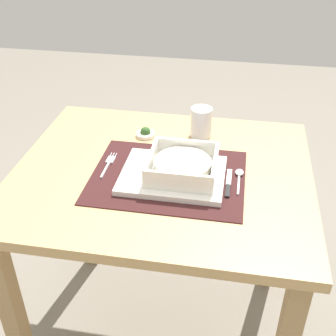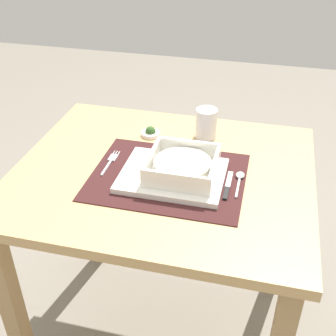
{
  "view_description": "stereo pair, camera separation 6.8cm",
  "coord_description": "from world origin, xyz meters",
  "px_view_note": "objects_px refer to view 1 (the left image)",
  "views": [
    {
      "loc": [
        0.2,
        -1.02,
        1.41
      ],
      "look_at": [
        0.02,
        -0.03,
        0.75
      ],
      "focal_mm": 46.78,
      "sensor_mm": 36.0,
      "label": 1
    },
    {
      "loc": [
        0.26,
        -1.01,
        1.41
      ],
      "look_at": [
        0.02,
        -0.03,
        0.75
      ],
      "focal_mm": 46.78,
      "sensor_mm": 36.0,
      "label": 2
    }
  ],
  "objects_px": {
    "porridge_bowl": "(183,166)",
    "fork": "(109,163)",
    "condiment_saucer": "(146,133)",
    "dining_table": "(162,202)",
    "drinking_glass": "(201,124)",
    "spoon": "(239,175)",
    "butter_knife": "(228,184)"
  },
  "relations": [
    {
      "from": "porridge_bowl",
      "to": "drinking_glass",
      "type": "xyz_separation_m",
      "value": [
        0.02,
        0.25,
        0.0
      ]
    },
    {
      "from": "condiment_saucer",
      "to": "spoon",
      "type": "bearing_deg",
      "value": -31.29
    },
    {
      "from": "condiment_saucer",
      "to": "porridge_bowl",
      "type": "bearing_deg",
      "value": -54.94
    },
    {
      "from": "dining_table",
      "to": "butter_knife",
      "type": "relative_size",
      "value": 6.44
    },
    {
      "from": "porridge_bowl",
      "to": "condiment_saucer",
      "type": "relative_size",
      "value": 3.02
    },
    {
      "from": "butter_knife",
      "to": "porridge_bowl",
      "type": "bearing_deg",
      "value": 174.72
    },
    {
      "from": "butter_knife",
      "to": "drinking_glass",
      "type": "relative_size",
      "value": 1.35
    },
    {
      "from": "fork",
      "to": "drinking_glass",
      "type": "relative_size",
      "value": 1.38
    },
    {
      "from": "porridge_bowl",
      "to": "condiment_saucer",
      "type": "bearing_deg",
      "value": 125.06
    },
    {
      "from": "condiment_saucer",
      "to": "dining_table",
      "type": "bearing_deg",
      "value": -64.43
    },
    {
      "from": "dining_table",
      "to": "fork",
      "type": "distance_m",
      "value": 0.2
    },
    {
      "from": "porridge_bowl",
      "to": "drinking_glass",
      "type": "bearing_deg",
      "value": 84.79
    },
    {
      "from": "dining_table",
      "to": "butter_knife",
      "type": "bearing_deg",
      "value": -14.07
    },
    {
      "from": "dining_table",
      "to": "drinking_glass",
      "type": "distance_m",
      "value": 0.28
    },
    {
      "from": "dining_table",
      "to": "butter_knife",
      "type": "height_order",
      "value": "butter_knife"
    },
    {
      "from": "fork",
      "to": "spoon",
      "type": "height_order",
      "value": "spoon"
    },
    {
      "from": "porridge_bowl",
      "to": "drinking_glass",
      "type": "relative_size",
      "value": 1.9
    },
    {
      "from": "porridge_bowl",
      "to": "spoon",
      "type": "height_order",
      "value": "porridge_bowl"
    },
    {
      "from": "drinking_glass",
      "to": "spoon",
      "type": "bearing_deg",
      "value": -58.89
    },
    {
      "from": "spoon",
      "to": "drinking_glass",
      "type": "bearing_deg",
      "value": 119.69
    },
    {
      "from": "dining_table",
      "to": "condiment_saucer",
      "type": "distance_m",
      "value": 0.24
    },
    {
      "from": "spoon",
      "to": "drinking_glass",
      "type": "distance_m",
      "value": 0.26
    },
    {
      "from": "dining_table",
      "to": "spoon",
      "type": "xyz_separation_m",
      "value": [
        0.22,
        0.0,
        0.12
      ]
    },
    {
      "from": "dining_table",
      "to": "drinking_glass",
      "type": "relative_size",
      "value": 8.7
    },
    {
      "from": "dining_table",
      "to": "spoon",
      "type": "bearing_deg",
      "value": 0.02
    },
    {
      "from": "drinking_glass",
      "to": "condiment_saucer",
      "type": "height_order",
      "value": "drinking_glass"
    },
    {
      "from": "dining_table",
      "to": "spoon",
      "type": "height_order",
      "value": "spoon"
    },
    {
      "from": "porridge_bowl",
      "to": "spoon",
      "type": "bearing_deg",
      "value": 11.12
    },
    {
      "from": "dining_table",
      "to": "condiment_saucer",
      "type": "bearing_deg",
      "value": 115.57
    },
    {
      "from": "dining_table",
      "to": "drinking_glass",
      "type": "xyz_separation_m",
      "value": [
        0.09,
        0.22,
        0.16
      ]
    },
    {
      "from": "dining_table",
      "to": "spoon",
      "type": "distance_m",
      "value": 0.25
    },
    {
      "from": "porridge_bowl",
      "to": "fork",
      "type": "height_order",
      "value": "porridge_bowl"
    }
  ]
}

